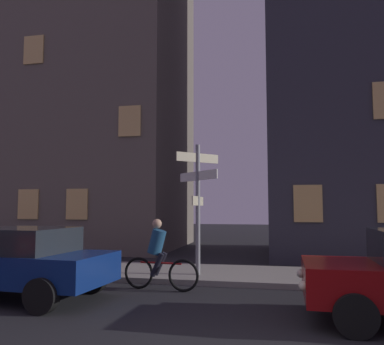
# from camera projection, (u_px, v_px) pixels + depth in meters

# --- Properties ---
(sidewalk_kerb) EXTENTS (40.00, 2.75, 0.14)m
(sidewalk_kerb) POSITION_uv_depth(u_px,v_px,m) (251.00, 275.00, 10.61)
(sidewalk_kerb) COLOR gray
(sidewalk_kerb) RESTS_ON ground_plane
(signpost) EXTENTS (1.24, 1.41, 3.40)m
(signpost) POSITION_uv_depth(u_px,v_px,m) (198.00, 197.00, 10.55)
(signpost) COLOR gray
(signpost) RESTS_ON sidewalk_kerb
(car_near_left) EXTENTS (4.18, 2.21, 1.45)m
(car_near_left) POSITION_uv_depth(u_px,v_px,m) (17.00, 262.00, 8.27)
(car_near_left) COLOR navy
(car_near_left) RESTS_ON ground_plane
(cyclist) EXTENTS (1.82, 0.37, 1.61)m
(cyclist) POSITION_uv_depth(u_px,v_px,m) (159.00, 257.00, 9.13)
(cyclist) COLOR black
(cyclist) RESTS_ON ground_plane
(building_left_block) EXTENTS (8.55, 7.05, 19.05)m
(building_left_block) POSITION_uv_depth(u_px,v_px,m) (96.00, 54.00, 19.94)
(building_left_block) COLOR #6B6056
(building_left_block) RESTS_ON ground_plane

